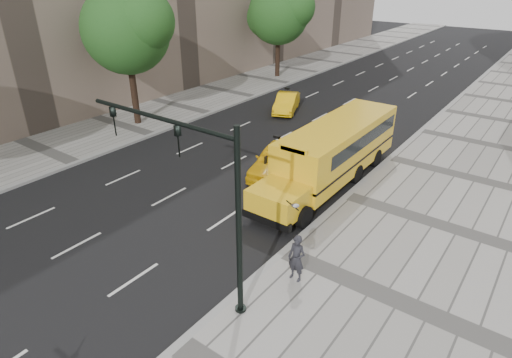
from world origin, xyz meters
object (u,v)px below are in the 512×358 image
Objects in this scene: tree_b at (127,29)px; taxi_near at (276,159)px; school_bus at (336,148)px; traffic_signal at (201,189)px; pedestrian at (297,258)px; taxi_far at (287,103)px; tree_c at (280,13)px.

tree_b is 13.33m from taxi_near.
school_bus is 1.81× the size of traffic_signal.
taxi_far is at bearing 125.72° from pedestrian.
tree_c reaches higher than traffic_signal.
pedestrian is (5.54, -6.95, 0.23)m from taxi_near.
tree_b is 0.79× the size of school_bus.
tree_b is at bearing 163.53° from taxi_near.
tree_b is 1.94× the size of taxi_near.
traffic_signal is (15.59, -10.00, -2.31)m from tree_b.
tree_c is 31.67m from traffic_signal.
tree_b is 5.18× the size of pedestrian.
tree_b reaches higher than school_bus.
tree_b is at bearing -90.01° from tree_c.
traffic_signal is (0.69, -10.46, 2.33)m from school_bus.
school_bus is 3.20m from taxi_near.
traffic_signal reaches higher than school_bus.
tree_b is 15.60m from school_bus.
school_bus reaches higher than pedestrian.
school_bus reaches higher than taxi_near.
tree_b reaches higher than taxi_near.
pedestrian is at bearing -79.31° from taxi_far.
taxi_near is (-2.82, -1.16, -0.96)m from school_bus.
school_bus reaches higher than taxi_far.
taxi_near is (12.07, -18.21, -5.23)m from tree_c.
school_bus is (14.89, -17.05, -4.27)m from tree_c.
traffic_signal is (15.58, -27.51, -1.94)m from tree_c.
tree_b is 18.66m from traffic_signal.
traffic_signal reaches higher than taxi_near.
taxi_near reaches higher than taxi_far.
tree_c is 12.25m from taxi_far.
school_bus is 10.74m from traffic_signal.
taxi_far is (-5.42, 9.42, -0.11)m from taxi_near.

